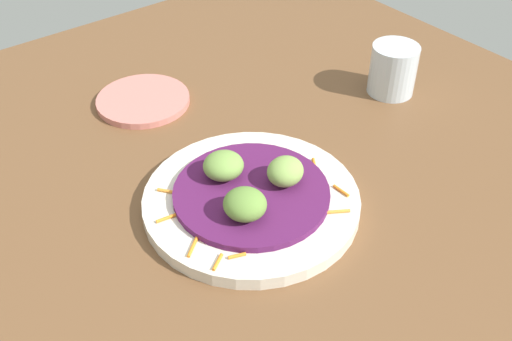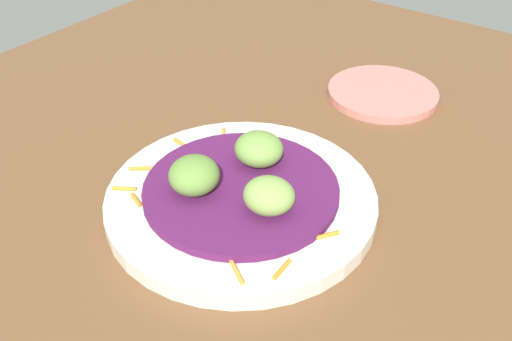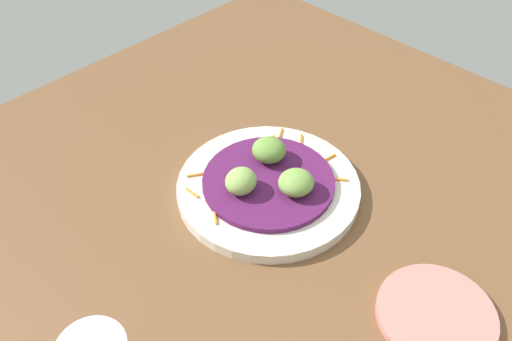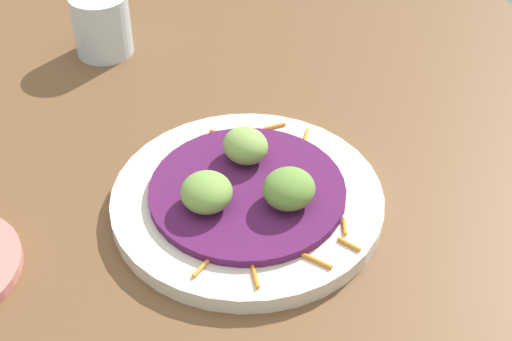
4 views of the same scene
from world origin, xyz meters
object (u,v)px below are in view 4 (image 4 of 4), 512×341
main_plate (247,201)px  water_glass (102,24)px  guac_scoop_center (207,192)px  guac_scoop_left (245,146)px  guac_scoop_right (289,189)px

main_plate → water_glass: bearing=-77.3°
main_plate → guac_scoop_center: size_ratio=5.25×
main_plate → guac_scoop_left: guac_scoop_left is taller
main_plate → water_glass: (7.73, -34.32, 3.13)cm
guac_scoop_center → guac_scoop_right: 7.84cm
guac_scoop_left → guac_scoop_right: guac_scoop_right is taller
guac_scoop_left → guac_scoop_center: bearing=42.8°
guac_scoop_left → guac_scoop_right: (-1.74, 7.64, 0.06)cm
water_glass → guac_scoop_left: bearing=106.8°
guac_scoop_right → water_glass: bearing=-74.0°
water_glass → main_plate: bearing=102.7°
guac_scoop_center → water_glass: size_ratio=0.65×
guac_scoop_center → water_glass: bearing=-84.6°
guac_scoop_center → water_glass: 35.48cm
guac_scoop_right → water_glass: 39.16cm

